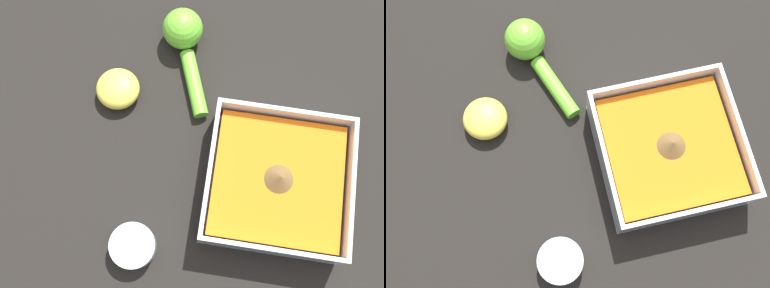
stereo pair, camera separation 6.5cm
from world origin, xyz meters
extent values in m
plane|color=black|center=(0.00, 0.00, 0.00)|extent=(4.00, 4.00, 0.00)
cube|color=silver|center=(-0.04, 0.03, 0.00)|extent=(0.20, 0.20, 0.01)
cube|color=silver|center=(-0.04, 0.13, 0.04)|extent=(0.20, 0.01, 0.06)
cube|color=silver|center=(-0.04, -0.07, 0.04)|extent=(0.20, 0.01, 0.06)
cube|color=silver|center=(0.06, 0.03, 0.04)|extent=(0.01, 0.19, 0.06)
cube|color=silver|center=(-0.13, 0.03, 0.04)|extent=(0.01, 0.19, 0.06)
cube|color=orange|center=(-0.04, 0.03, 0.03)|extent=(0.18, 0.18, 0.04)
cone|color=brown|center=(-0.04, 0.03, 0.06)|extent=(0.04, 0.04, 0.02)
cylinder|color=silver|center=(0.08, -0.16, 0.02)|extent=(0.06, 0.06, 0.03)
cylinder|color=brown|center=(0.08, -0.16, 0.01)|extent=(0.06, 0.06, 0.02)
sphere|color=#6BC633|center=(-0.26, -0.14, 0.03)|extent=(0.06, 0.06, 0.06)
cylinder|color=#6BC633|center=(-0.18, -0.11, 0.01)|extent=(0.11, 0.06, 0.02)
ellipsoid|color=#EFDB4C|center=(-0.15, -0.23, 0.02)|extent=(0.07, 0.07, 0.04)
camera|label=1|loc=(0.10, -0.07, 0.67)|focal=42.00mm
camera|label=2|loc=(0.10, -0.14, 0.67)|focal=42.00mm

